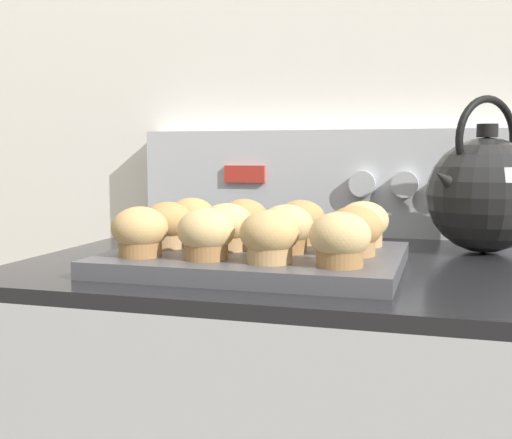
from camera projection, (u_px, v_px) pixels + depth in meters
name	position (u px, v px, depth m)	size (l,w,h in m)	color
wall_back	(341.00, 80.00, 1.23)	(8.00, 0.05, 2.40)	white
control_panel	(336.00, 183.00, 1.20)	(0.74, 0.07, 0.20)	#B7BABF
muffin_pan	(257.00, 259.00, 0.86)	(0.38, 0.29, 0.02)	#4C4C51
muffin_r0_c0	(140.00, 232.00, 0.81)	(0.07, 0.07, 0.06)	olive
muffin_r0_c1	(206.00, 234.00, 0.78)	(0.07, 0.07, 0.06)	olive
muffin_r0_c2	(270.00, 237.00, 0.76)	(0.07, 0.07, 0.06)	tan
muffin_r0_c3	(340.00, 240.00, 0.73)	(0.07, 0.07, 0.06)	olive
muffin_r1_c0	(168.00, 225.00, 0.89)	(0.07, 0.07, 0.06)	tan
muffin_r1_c1	(227.00, 227.00, 0.86)	(0.07, 0.07, 0.06)	tan
muffin_r1_c2	(287.00, 229.00, 0.84)	(0.07, 0.07, 0.06)	olive
muffin_r1_c3	(354.00, 231.00, 0.82)	(0.07, 0.07, 0.06)	#A37A4C
muffin_r2_c0	(192.00, 219.00, 0.97)	(0.07, 0.07, 0.06)	olive
muffin_r2_c1	(244.00, 221.00, 0.94)	(0.07, 0.07, 0.06)	olive
muffin_r2_c2	(303.00, 222.00, 0.92)	(0.07, 0.07, 0.06)	#A37A4C
muffin_r2_c3	(363.00, 224.00, 0.90)	(0.07, 0.07, 0.06)	tan
tea_kettle	(485.00, 193.00, 0.98)	(0.18, 0.19, 0.24)	black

